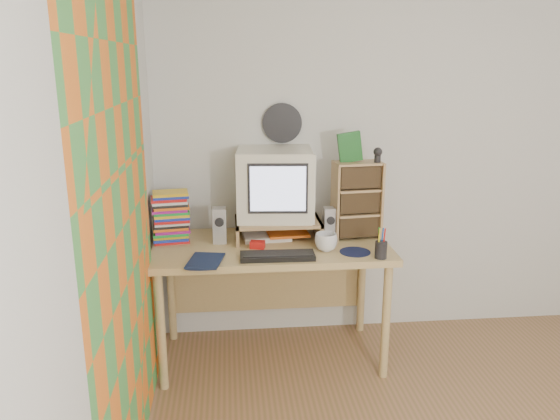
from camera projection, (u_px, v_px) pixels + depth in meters
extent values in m
plane|color=silver|center=(422.00, 149.00, 3.58)|extent=(3.50, 0.00, 3.50)
plane|color=silver|center=(81.00, 243.00, 1.74)|extent=(0.00, 3.50, 3.50)
plane|color=orange|center=(123.00, 228.00, 2.23)|extent=(0.00, 2.20, 2.20)
cylinder|color=black|center=(282.00, 123.00, 3.43)|extent=(0.25, 0.02, 0.25)
cube|color=tan|center=(271.00, 247.00, 3.27)|extent=(1.40, 0.70, 0.04)
cube|color=tan|center=(267.00, 281.00, 3.68)|extent=(1.33, 0.02, 0.41)
cylinder|color=tan|center=(161.00, 332.00, 3.03)|extent=(0.05, 0.05, 0.71)
cylinder|color=tan|center=(386.00, 321.00, 3.15)|extent=(0.05, 0.05, 0.71)
cylinder|color=tan|center=(171.00, 290.00, 3.59)|extent=(0.05, 0.05, 0.71)
cylinder|color=tan|center=(362.00, 282.00, 3.71)|extent=(0.05, 0.05, 0.71)
cube|color=tan|center=(237.00, 230.00, 3.32)|extent=(0.02, 0.30, 0.12)
cube|color=tan|center=(318.00, 228.00, 3.37)|extent=(0.02, 0.30, 0.12)
cube|color=tan|center=(278.00, 221.00, 3.33)|extent=(0.52, 0.30, 0.02)
cube|color=silver|center=(275.00, 184.00, 3.32)|extent=(0.48, 0.48, 0.42)
cube|color=#ADADB2|center=(220.00, 225.00, 3.26)|extent=(0.08, 0.08, 0.22)
cube|color=#ADADB2|center=(329.00, 223.00, 3.33)|extent=(0.08, 0.08, 0.20)
cube|color=black|center=(277.00, 256.00, 3.02)|extent=(0.42, 0.15, 0.03)
cube|color=tan|center=(357.00, 200.00, 3.33)|extent=(0.30, 0.18, 0.47)
imported|color=silver|center=(326.00, 242.00, 3.14)|extent=(0.16, 0.16, 0.10)
imported|color=#101C3D|center=(189.00, 259.00, 2.96)|extent=(0.24, 0.20, 0.04)
cylinder|color=black|center=(355.00, 252.00, 3.12)|extent=(0.20, 0.20, 0.00)
cube|color=red|center=(257.00, 245.00, 3.19)|extent=(0.09, 0.07, 0.04)
cube|color=#195A1F|center=(350.00, 147.00, 3.24)|extent=(0.14, 0.04, 0.18)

